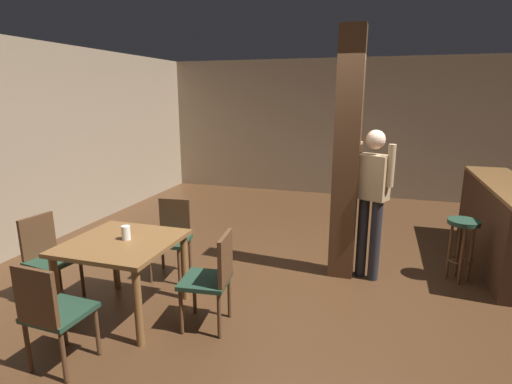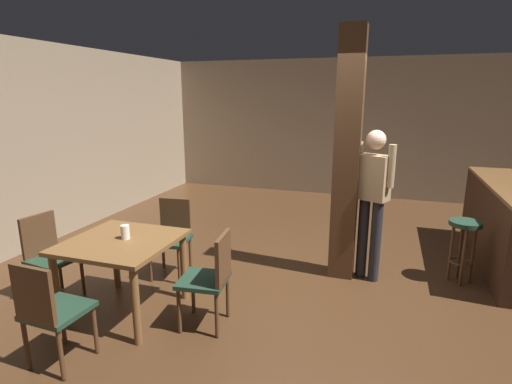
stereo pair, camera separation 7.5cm
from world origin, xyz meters
The scene contains 13 objects.
ground_plane centered at (0.00, 0.00, 0.00)m, with size 10.80×10.80×0.00m, color #422816.
wall_back centered at (0.00, 4.50, 1.40)m, with size 8.00×0.10×2.80m, color gray.
wall_left centered at (-4.00, 0.00, 1.40)m, with size 0.10×9.00×2.80m, color gray.
pillar centered at (0.20, 0.52, 1.40)m, with size 0.28×0.28×2.80m, color #4C301C.
dining_table centered at (-1.72, -1.00, 0.63)m, with size 0.98×0.98×0.75m.
chair_south centered at (-1.73, -1.88, 0.51)m, with size 0.44×0.44×0.89m.
chair_east centered at (-0.80, -0.96, 0.51)m, with size 0.46×0.46×0.89m.
chair_north centered at (-1.70, -0.09, 0.51)m, with size 0.46×0.46×0.89m.
chair_west centered at (-2.61, -1.01, 0.51)m, with size 0.48×0.48×0.89m.
napkin_cup centered at (-1.69, -0.96, 0.82)m, with size 0.08×0.08×0.13m, color silver.
standing_person centered at (0.50, 0.50, 1.00)m, with size 0.46×0.33×1.72m.
bar_counter centered at (1.99, 1.41, 0.53)m, with size 0.56×2.37×1.04m.
bar_stool_near centered at (1.51, 0.73, 0.55)m, with size 0.34×0.34×0.73m.
Camera 1 is at (0.54, -4.00, 2.09)m, focal length 28.00 mm.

